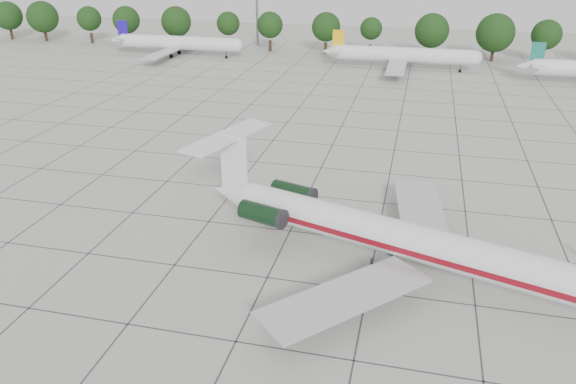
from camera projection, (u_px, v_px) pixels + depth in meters
The scene contains 6 objects.
ground at pixel (290, 231), 51.99m from camera, with size 260.00×260.00×0.00m, color #A9A9A2.
apron_joints at pixel (320, 171), 65.25m from camera, with size 170.00×170.00×0.02m, color #383838.
main_airliner at pixel (390, 235), 44.93m from camera, with size 36.44×27.85×8.73m.
bg_airliner_b at pixel (178, 43), 125.77m from camera, with size 28.24×27.20×7.40m.
bg_airliner_c at pixel (403, 55), 113.05m from camera, with size 28.24×27.20×7.40m.
tree_line at pixel (326, 27), 127.09m from camera, with size 249.86×8.44×10.22m.
Camera 1 is at (10.47, -44.52, 24.99)m, focal length 35.00 mm.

